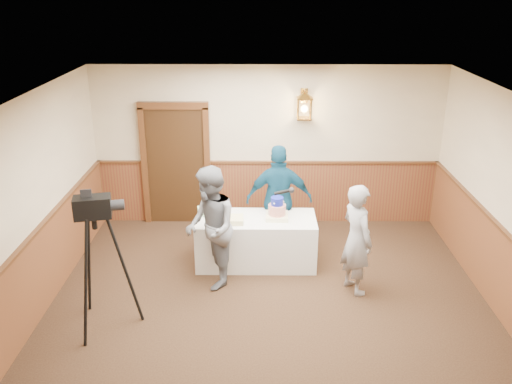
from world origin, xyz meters
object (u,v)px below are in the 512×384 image
at_px(baker, 357,239).
at_px(interviewer, 210,228).
at_px(tiered_cake, 277,210).
at_px(sheet_cake_green, 209,211).
at_px(display_table, 256,240).
at_px(assistant_p, 279,200).
at_px(tv_camera_rig, 100,270).
at_px(sheet_cake_yellow, 231,220).

bearing_deg(baker, interviewer, 59.85).
relative_size(tiered_cake, sheet_cake_green, 0.99).
bearing_deg(tiered_cake, display_table, 179.59).
height_order(display_table, assistant_p, assistant_p).
bearing_deg(tiered_cake, tv_camera_rig, -143.44).
bearing_deg(assistant_p, interviewer, 45.75).
xyz_separation_m(display_table, baker, (1.38, -0.79, 0.42)).
bearing_deg(display_table, tv_camera_rig, -139.14).
bearing_deg(assistant_p, sheet_cake_yellow, 36.88).
relative_size(interviewer, assistant_p, 0.99).
relative_size(sheet_cake_yellow, assistant_p, 0.21).
distance_m(display_table, tv_camera_rig, 2.54).
relative_size(sheet_cake_green, interviewer, 0.19).
distance_m(tiered_cake, assistant_p, 0.42).
bearing_deg(sheet_cake_yellow, interviewer, -118.10).
bearing_deg(baker, sheet_cake_yellow, 44.45).
relative_size(assistant_p, tv_camera_rig, 1.01).
bearing_deg(display_table, sheet_cake_green, 166.28).
bearing_deg(baker, assistant_p, 14.70).
relative_size(interviewer, tv_camera_rig, 1.00).
distance_m(sheet_cake_yellow, sheet_cake_green, 0.47).
relative_size(tiered_cake, sheet_cake_yellow, 0.90).
height_order(sheet_cake_yellow, tv_camera_rig, tv_camera_rig).
height_order(sheet_cake_green, interviewer, interviewer).
relative_size(display_table, tiered_cake, 5.31).
bearing_deg(sheet_cake_green, baker, -24.69).
xyz_separation_m(interviewer, tv_camera_rig, (-1.27, -1.01, -0.09)).
height_order(sheet_cake_green, tv_camera_rig, tv_camera_rig).
bearing_deg(display_table, assistant_p, 49.31).
xyz_separation_m(sheet_cake_green, baker, (2.10, -0.97, 0.00)).
bearing_deg(tv_camera_rig, display_table, 28.40).
height_order(interviewer, baker, interviewer).
height_order(display_table, baker, baker).
relative_size(baker, tv_camera_rig, 0.91).
xyz_separation_m(display_table, sheet_cake_green, (-0.72, 0.18, 0.41)).
bearing_deg(tv_camera_rig, sheet_cake_green, 44.60).
height_order(sheet_cake_yellow, interviewer, interviewer).
bearing_deg(display_table, tiered_cake, -0.41).
height_order(baker, tv_camera_rig, tv_camera_rig).
height_order(baker, assistant_p, assistant_p).
bearing_deg(assistant_p, tiered_cake, 82.89).
bearing_deg(sheet_cake_yellow, tv_camera_rig, -135.58).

